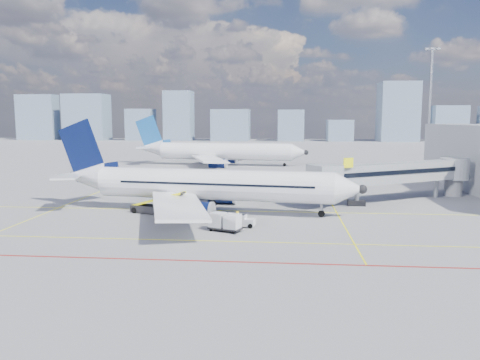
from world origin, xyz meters
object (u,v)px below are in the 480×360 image
Objects in this scene: cargo_dolly at (225,222)px; ramp_worker at (238,220)px; belt_loader at (152,207)px; main_aircraft at (201,185)px; second_aircraft at (218,152)px; baggage_tug at (244,221)px.

cargo_dolly is 1.95m from ramp_worker.
belt_loader reaches higher than ramp_worker.
cargo_dolly is at bearing -20.36° from belt_loader.
main_aircraft is 10.60× the size of cargo_dolly.
baggage_tug is at bearing -74.36° from second_aircraft.
second_aircraft reaches higher than main_aircraft.
main_aircraft is at bearing 57.45° from ramp_worker.
ramp_worker is (10.61, -6.30, 0.11)m from belt_loader.
baggage_tug is (11.48, -63.63, -2.57)m from second_aircraft.
belt_loader is (-5.42, -1.57, -2.49)m from main_aircraft.
main_aircraft reaches higher than ramp_worker.
second_aircraft is at bearing 103.28° from main_aircraft.
ramp_worker is (10.90, -64.05, -2.37)m from second_aircraft.
cargo_dolly is 2.09× the size of ramp_worker.
ramp_worker is at bearing -74.92° from second_aircraft.
baggage_tug is 2.64m from cargo_dolly.
second_aircraft reaches higher than ramp_worker.
cargo_dolly is 12.36m from belt_loader.
main_aircraft is at bearing -78.78° from second_aircraft.
ramp_worker is (-0.58, -0.41, 0.19)m from baggage_tug.
second_aircraft is 64.71m from baggage_tug.
cargo_dolly is 0.50× the size of belt_loader.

